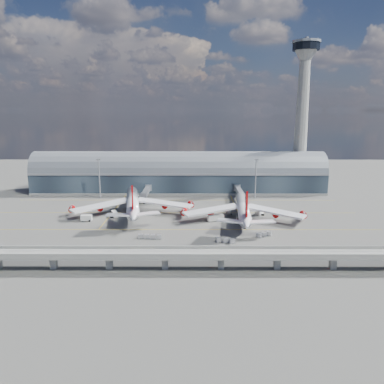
{
  "coord_description": "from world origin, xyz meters",
  "views": [
    {
      "loc": [
        10.0,
        -180.17,
        55.5
      ],
      "look_at": [
        9.42,
        10.0,
        14.0
      ],
      "focal_mm": 35.0,
      "sensor_mm": 36.0,
      "label": 1
    }
  ],
  "objects_px": {
    "service_truck_5": "(138,198)",
    "service_truck_2": "(216,218)",
    "airliner_right": "(243,210)",
    "service_truck_4": "(229,212)",
    "floodlight_mast_right": "(256,178)",
    "service_truck_0": "(115,214)",
    "control_tower": "(302,116)",
    "cargo_train_1": "(150,237)",
    "service_truck_3": "(260,212)",
    "service_truck_1": "(86,218)",
    "airliner_left": "(133,203)",
    "cargo_train_0": "(225,240)",
    "floodlight_mast_left": "(99,178)",
    "cargo_train_2": "(264,234)"
  },
  "relations": [
    {
      "from": "floodlight_mast_left",
      "to": "cargo_train_1",
      "type": "height_order",
      "value": "floodlight_mast_left"
    },
    {
      "from": "control_tower",
      "to": "cargo_train_2",
      "type": "relative_size",
      "value": 12.51
    },
    {
      "from": "airliner_left",
      "to": "cargo_train_1",
      "type": "xyz_separation_m",
      "value": [
        13.86,
        -40.44,
        -5.31
      ]
    },
    {
      "from": "service_truck_2",
      "to": "service_truck_5",
      "type": "bearing_deg",
      "value": 24.85
    },
    {
      "from": "floodlight_mast_right",
      "to": "service_truck_0",
      "type": "height_order",
      "value": "floodlight_mast_right"
    },
    {
      "from": "airliner_left",
      "to": "service_truck_4",
      "type": "bearing_deg",
      "value": -10.09
    },
    {
      "from": "service_truck_1",
      "to": "service_truck_5",
      "type": "height_order",
      "value": "service_truck_1"
    },
    {
      "from": "airliner_left",
      "to": "cargo_train_1",
      "type": "relative_size",
      "value": 6.57
    },
    {
      "from": "service_truck_0",
      "to": "service_truck_5",
      "type": "bearing_deg",
      "value": 55.08
    },
    {
      "from": "control_tower",
      "to": "cargo_train_2",
      "type": "height_order",
      "value": "control_tower"
    },
    {
      "from": "airliner_right",
      "to": "service_truck_2",
      "type": "relative_size",
      "value": 7.59
    },
    {
      "from": "service_truck_3",
      "to": "cargo_train_0",
      "type": "bearing_deg",
      "value": -84.77
    },
    {
      "from": "service_truck_3",
      "to": "service_truck_1",
      "type": "bearing_deg",
      "value": -140.13
    },
    {
      "from": "floodlight_mast_left",
      "to": "service_truck_2",
      "type": "relative_size",
      "value": 2.88
    },
    {
      "from": "airliner_right",
      "to": "service_truck_4",
      "type": "distance_m",
      "value": 13.62
    },
    {
      "from": "floodlight_mast_right",
      "to": "airliner_right",
      "type": "xyz_separation_m",
      "value": [
        -14.27,
        -49.41,
        -8.05
      ]
    },
    {
      "from": "floodlight_mast_right",
      "to": "control_tower",
      "type": "bearing_deg",
      "value": 38.66
    },
    {
      "from": "cargo_train_1",
      "to": "cargo_train_2",
      "type": "relative_size",
      "value": 1.32
    },
    {
      "from": "airliner_right",
      "to": "service_truck_3",
      "type": "bearing_deg",
      "value": 50.07
    },
    {
      "from": "cargo_train_0",
      "to": "airliner_left",
      "type": "bearing_deg",
      "value": 28.24
    },
    {
      "from": "airliner_left",
      "to": "floodlight_mast_right",
      "type": "bearing_deg",
      "value": 17.7
    },
    {
      "from": "service_truck_1",
      "to": "service_truck_2",
      "type": "xyz_separation_m",
      "value": [
        66.28,
        0.45,
        0.02
      ]
    },
    {
      "from": "floodlight_mast_right",
      "to": "service_truck_4",
      "type": "xyz_separation_m",
      "value": [
        -20.37,
        -38.01,
        -12.34
      ]
    },
    {
      "from": "floodlight_mast_left",
      "to": "airliner_right",
      "type": "relative_size",
      "value": 0.38
    },
    {
      "from": "control_tower",
      "to": "floodlight_mast_right",
      "type": "distance_m",
      "value": 58.76
    },
    {
      "from": "service_truck_3",
      "to": "airliner_left",
      "type": "bearing_deg",
      "value": -148.94
    },
    {
      "from": "service_truck_4",
      "to": "airliner_right",
      "type": "bearing_deg",
      "value": -52.51
    },
    {
      "from": "floodlight_mast_right",
      "to": "airliner_left",
      "type": "distance_m",
      "value": 82.35
    },
    {
      "from": "airliner_left",
      "to": "service_truck_5",
      "type": "relative_size",
      "value": 10.64
    },
    {
      "from": "control_tower",
      "to": "service_truck_1",
      "type": "height_order",
      "value": "control_tower"
    },
    {
      "from": "cargo_train_2",
      "to": "airliner_right",
      "type": "bearing_deg",
      "value": 39.79
    },
    {
      "from": "airliner_left",
      "to": "control_tower",
      "type": "bearing_deg",
      "value": 21.78
    },
    {
      "from": "airliner_left",
      "to": "service_truck_3",
      "type": "xyz_separation_m",
      "value": [
        69.32,
        -1.32,
        -4.81
      ]
    },
    {
      "from": "service_truck_1",
      "to": "cargo_train_2",
      "type": "xyz_separation_m",
      "value": [
        86.6,
        -23.86,
        -0.64
      ]
    },
    {
      "from": "floodlight_mast_right",
      "to": "service_truck_5",
      "type": "relative_size",
      "value": 3.82
    },
    {
      "from": "floodlight_mast_left",
      "to": "airliner_left",
      "type": "bearing_deg",
      "value": -54.16
    },
    {
      "from": "airliner_right",
      "to": "service_truck_4",
      "type": "relative_size",
      "value": 14.45
    },
    {
      "from": "service_truck_0",
      "to": "service_truck_4",
      "type": "xyz_separation_m",
      "value": [
        61.56,
        4.75,
        -0.16
      ]
    },
    {
      "from": "service_truck_5",
      "to": "service_truck_2",
      "type": "bearing_deg",
      "value": -100.11
    },
    {
      "from": "control_tower",
      "to": "cargo_train_0",
      "type": "xyz_separation_m",
      "value": [
        -61.12,
        -110.9,
        -50.64
      ]
    },
    {
      "from": "airliner_left",
      "to": "service_truck_0",
      "type": "bearing_deg",
      "value": -158.36
    },
    {
      "from": "service_truck_1",
      "to": "service_truck_2",
      "type": "relative_size",
      "value": 0.64
    },
    {
      "from": "airliner_left",
      "to": "cargo_train_0",
      "type": "relative_size",
      "value": 8.23
    },
    {
      "from": "floodlight_mast_left",
      "to": "service_truck_1",
      "type": "xyz_separation_m",
      "value": [
        5.26,
        -51.05,
        -12.02
      ]
    },
    {
      "from": "control_tower",
      "to": "service_truck_0",
      "type": "relative_size",
      "value": 14.47
    },
    {
      "from": "floodlight_mast_left",
      "to": "floodlight_mast_right",
      "type": "xyz_separation_m",
      "value": [
        100.0,
        0.0,
        0.0
      ]
    },
    {
      "from": "control_tower",
      "to": "service_truck_2",
      "type": "relative_size",
      "value": 11.52
    },
    {
      "from": "floodlight_mast_right",
      "to": "service_truck_2",
      "type": "height_order",
      "value": "floodlight_mast_right"
    },
    {
      "from": "service_truck_0",
      "to": "cargo_train_1",
      "type": "bearing_deg",
      "value": -80.52
    },
    {
      "from": "service_truck_4",
      "to": "cargo_train_2",
      "type": "xyz_separation_m",
      "value": [
        12.23,
        -36.91,
        -0.32
      ]
    }
  ]
}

